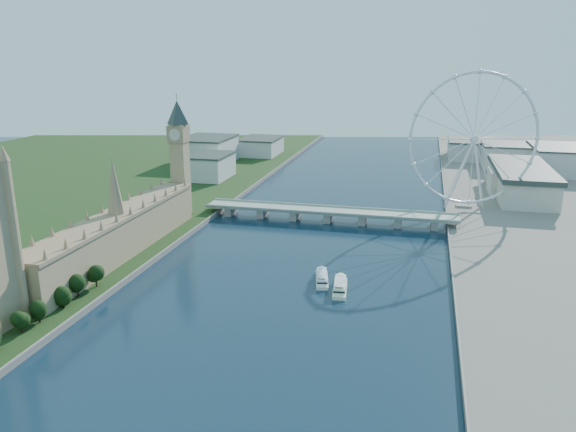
% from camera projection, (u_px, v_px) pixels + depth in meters
% --- Properties ---
extents(tree_row, '(8.83, 152.83, 21.37)m').
position_uv_depth(tree_row, '(11.00, 332.00, 273.95)').
color(tree_row, black).
rests_on(tree_row, ground).
extents(parliament_range, '(24.00, 200.00, 70.00)m').
position_uv_depth(parliament_range, '(118.00, 234.00, 394.40)').
color(parliament_range, tan).
rests_on(parliament_range, ground).
extents(big_ben, '(20.02, 20.02, 110.00)m').
position_uv_depth(big_ben, '(179.00, 143.00, 482.07)').
color(big_ben, tan).
rests_on(big_ben, ground).
extents(westminster_bridge, '(220.00, 22.00, 9.50)m').
position_uv_depth(westminster_bridge, '(329.00, 213.00, 489.80)').
color(westminster_bridge, gray).
rests_on(westminster_bridge, ground).
extents(london_eye, '(113.60, 39.12, 124.30)m').
position_uv_depth(london_eye, '(474.00, 140.00, 497.09)').
color(london_eye, silver).
rests_on(london_eye, ground).
extents(county_hall, '(54.00, 144.00, 35.00)m').
position_uv_depth(county_hall, '(519.00, 197.00, 573.03)').
color(county_hall, beige).
rests_on(county_hall, ground).
extents(city_skyline, '(505.00, 280.00, 32.00)m').
position_uv_depth(city_skyline, '(393.00, 155.00, 720.91)').
color(city_skyline, beige).
rests_on(city_skyline, ground).
extents(tour_boat_near, '(14.01, 31.80, 6.83)m').
position_uv_depth(tour_boat_near, '(322.00, 282.00, 358.26)').
color(tour_boat_near, white).
rests_on(tour_boat_near, ground).
extents(tour_boat_far, '(11.88, 33.49, 7.27)m').
position_uv_depth(tour_boat_far, '(340.00, 291.00, 344.87)').
color(tour_boat_far, '#E8F2CA').
rests_on(tour_boat_far, ground).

